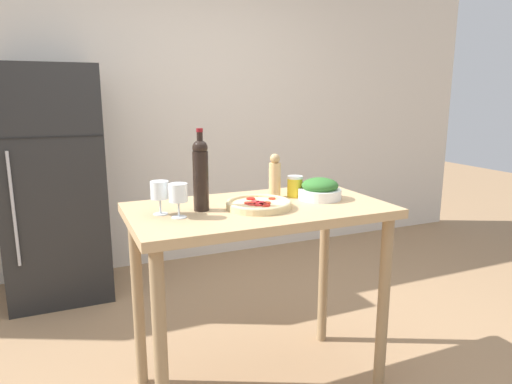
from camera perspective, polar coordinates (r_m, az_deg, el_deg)
The scene contains 10 objects.
wall_back at distance 4.00m, azimuth -11.51°, elevation 9.52°, with size 6.40×0.06×2.60m.
refrigerator at distance 3.59m, azimuth -24.00°, elevation 0.89°, with size 0.68×0.69×1.67m.
prep_counter at distance 2.17m, azimuth 0.35°, elevation -5.39°, with size 1.20×0.66×0.96m.
wine_bottle at distance 2.03m, azimuth -6.94°, elevation 2.32°, with size 0.07×0.07×0.37m.
wine_glass_near at distance 1.94m, azimuth -9.69°, elevation -0.31°, with size 0.08×0.08×0.15m.
wine_glass_far at distance 2.01m, azimuth -11.95°, elevation 0.02°, with size 0.08×0.08×0.15m.
pepper_mill at distance 2.29m, azimuth 2.36°, elevation 1.94°, with size 0.06×0.06×0.22m.
salad_bowl at distance 2.29m, azimuth 7.98°, elevation 0.31°, with size 0.21×0.21×0.11m.
homemade_pizza at distance 2.09m, azimuth 0.35°, elevation -1.54°, with size 0.30×0.30×0.04m.
salt_canister at distance 2.32m, azimuth 4.87°, elevation 0.71°, with size 0.08×0.08×0.11m.
Camera 1 is at (-0.84, -1.90, 1.47)m, focal length 32.00 mm.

